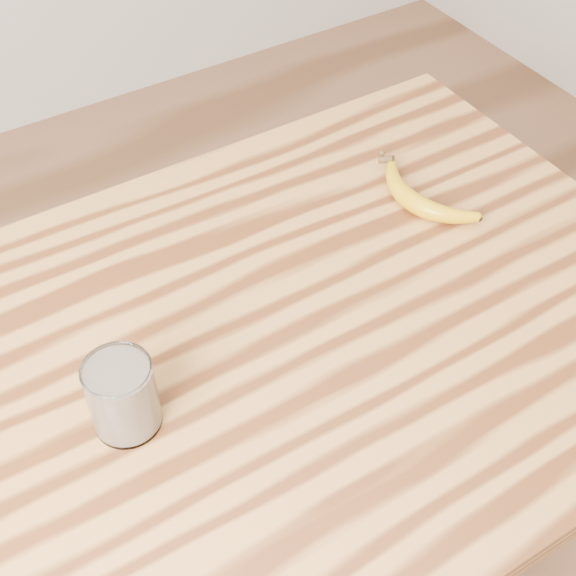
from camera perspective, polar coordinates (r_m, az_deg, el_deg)
room at (r=0.75m, az=-3.14°, el=18.30°), size 4.04×4.04×2.70m
table at (r=1.15m, az=-1.98°, el=-8.21°), size 1.20×0.80×0.90m
smoothie_glass at (r=0.95m, az=-11.69°, el=-7.51°), size 0.08×0.08×0.10m
banana at (r=1.23m, az=8.95°, el=5.98°), size 0.14×0.27×0.03m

